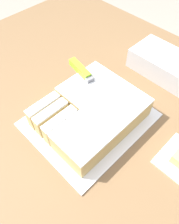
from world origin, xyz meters
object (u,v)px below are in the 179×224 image
Objects in this scene: cake_board at (90,120)px; knife at (85,75)px; cake at (92,112)px; storage_box at (165,64)px.

knife is at bearing 142.09° from cake_board.
knife is at bearing 145.51° from cake.
cake is at bearing -95.22° from storage_box.
cake is at bearing 51.79° from cake_board.
cake_board is 1.20× the size of cake.
knife is at bearing -114.25° from storage_box.
storage_box is at bearing 75.74° from knife.
cake is 1.10× the size of knife.
cake_board is 1.32× the size of knife.
storage_box is (0.13, 0.28, -0.05)m from knife.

